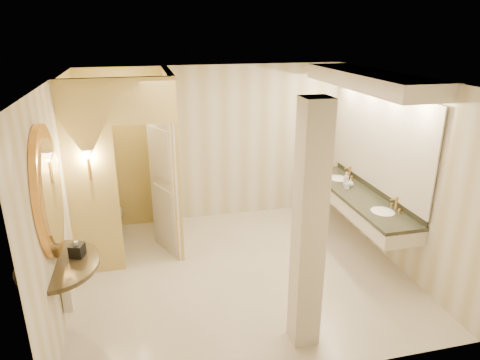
# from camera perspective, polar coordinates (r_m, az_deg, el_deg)

# --- Properties ---
(floor) EXTENTS (4.50, 4.50, 0.00)m
(floor) POSITION_cam_1_polar(r_m,az_deg,el_deg) (6.23, 0.18, -12.15)
(floor) COLOR beige
(floor) RESTS_ON ground
(ceiling) EXTENTS (4.50, 4.50, 0.00)m
(ceiling) POSITION_cam_1_polar(r_m,az_deg,el_deg) (5.31, 0.21, 13.35)
(ceiling) COLOR white
(ceiling) RESTS_ON wall_back
(wall_back) EXTENTS (4.50, 0.02, 2.70)m
(wall_back) POSITION_cam_1_polar(r_m,az_deg,el_deg) (7.49, -3.39, 4.77)
(wall_back) COLOR beige
(wall_back) RESTS_ON floor
(wall_front) EXTENTS (4.50, 0.02, 2.70)m
(wall_front) POSITION_cam_1_polar(r_m,az_deg,el_deg) (3.89, 7.20, -10.49)
(wall_front) COLOR beige
(wall_front) RESTS_ON floor
(wall_left) EXTENTS (0.02, 4.00, 2.70)m
(wall_left) POSITION_cam_1_polar(r_m,az_deg,el_deg) (5.58, -22.89, -2.26)
(wall_left) COLOR beige
(wall_left) RESTS_ON floor
(wall_right) EXTENTS (0.02, 4.00, 2.70)m
(wall_right) POSITION_cam_1_polar(r_m,az_deg,el_deg) (6.50, 19.86, 1.19)
(wall_right) COLOR beige
(wall_right) RESTS_ON floor
(toilet_closet) EXTENTS (1.50, 1.55, 2.70)m
(toilet_closet) POSITION_cam_1_polar(r_m,az_deg,el_deg) (6.39, -11.72, 2.01)
(toilet_closet) COLOR #DBC573
(toilet_closet) RESTS_ON floor
(wall_sconce) EXTENTS (0.14, 0.14, 0.42)m
(wall_sconce) POSITION_cam_1_polar(r_m,az_deg,el_deg) (5.82, -19.64, 3.03)
(wall_sconce) COLOR #B6853A
(wall_sconce) RESTS_ON toilet_closet
(vanity) EXTENTS (0.75, 2.78, 2.09)m
(vanity) POSITION_cam_1_polar(r_m,az_deg,el_deg) (6.61, 16.33, 4.42)
(vanity) COLOR beige
(vanity) RESTS_ON floor
(console_shelf) EXTENTS (1.09, 1.09, 1.99)m
(console_shelf) POSITION_cam_1_polar(r_m,az_deg,el_deg) (4.92, -23.67, -5.33)
(console_shelf) COLOR black
(console_shelf) RESTS_ON floor
(pillar) EXTENTS (0.28, 0.28, 2.70)m
(pillar) POSITION_cam_1_polar(r_m,az_deg,el_deg) (4.43, 9.17, -6.59)
(pillar) COLOR beige
(pillar) RESTS_ON floor
(tissue_box) EXTENTS (0.18, 0.18, 0.14)m
(tissue_box) POSITION_cam_1_polar(r_m,az_deg,el_deg) (5.16, -20.89, -8.76)
(tissue_box) COLOR black
(tissue_box) RESTS_ON console_shelf
(toilet) EXTENTS (0.65, 0.90, 0.82)m
(toilet) POSITION_cam_1_polar(r_m,az_deg,el_deg) (7.16, -17.26, -4.87)
(toilet) COLOR white
(toilet) RESTS_ON floor
(soap_bottle_a) EXTENTS (0.08, 0.08, 0.14)m
(soap_bottle_a) POSITION_cam_1_polar(r_m,az_deg,el_deg) (6.93, 14.07, -0.61)
(soap_bottle_a) COLOR beige
(soap_bottle_a) RESTS_ON vanity
(soap_bottle_b) EXTENTS (0.14, 0.14, 0.13)m
(soap_bottle_b) POSITION_cam_1_polar(r_m,az_deg,el_deg) (7.04, 14.50, -0.35)
(soap_bottle_b) COLOR silver
(soap_bottle_b) RESTS_ON vanity
(soap_bottle_c) EXTENTS (0.11, 0.11, 0.23)m
(soap_bottle_c) POSITION_cam_1_polar(r_m,az_deg,el_deg) (7.05, 13.95, 0.13)
(soap_bottle_c) COLOR #C6B28C
(soap_bottle_c) RESTS_ON vanity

